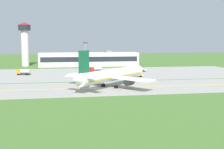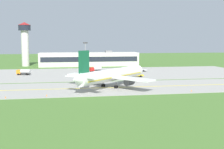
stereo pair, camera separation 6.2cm
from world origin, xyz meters
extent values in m
plane|color=#47702D|center=(0.00, 0.00, 0.00)|extent=(500.00, 500.00, 0.00)
cube|color=#9E9B93|center=(0.00, 0.00, 0.05)|extent=(240.00, 28.00, 0.10)
cube|color=#9E9B93|center=(10.00, 42.00, 0.05)|extent=(140.00, 52.00, 0.10)
cube|color=yellow|center=(0.00, 0.00, 0.11)|extent=(220.00, 0.60, 0.01)
cylinder|color=white|center=(6.22, 1.55, 4.20)|extent=(26.51, 27.23, 4.00)
cone|color=white|center=(18.86, 14.63, 4.20)|extent=(4.54, 4.51, 3.80)
cone|color=white|center=(-6.57, -11.68, 4.60)|extent=(4.67, 4.66, 3.40)
cube|color=gold|center=(6.22, 1.55, 3.70)|extent=(24.67, 25.33, 0.36)
cube|color=#1E232D|center=(17.34, 13.05, 4.90)|extent=(3.70, 3.66, 0.70)
cube|color=white|center=(-1.43, 5.87, 3.70)|extent=(14.95, 12.70, 0.50)
cylinder|color=#47474C|center=(1.40, 5.92, 2.30)|extent=(4.02, 4.04, 2.30)
cylinder|color=black|center=(2.51, 7.07, 2.30)|extent=(1.68, 1.64, 2.10)
cube|color=white|center=(10.80, -5.94, 3.70)|extent=(13.01, 14.78, 0.50)
cylinder|color=#47474C|center=(10.75, -3.11, 2.30)|extent=(4.02, 4.04, 2.30)
cylinder|color=black|center=(11.86, -1.96, 2.30)|extent=(1.68, 1.64, 2.10)
cube|color=#145938|center=(-4.21, -9.24, 9.45)|extent=(3.35, 3.44, 6.50)
cube|color=white|center=(-6.65, -7.16, 5.00)|extent=(6.20, 5.59, 0.30)
cube|color=white|center=(-2.05, -11.61, 5.00)|extent=(5.69, 6.14, 0.30)
cylinder|color=slate|center=(15.25, 10.89, 1.38)|extent=(0.24, 0.24, 1.65)
cylinder|color=black|center=(15.25, 10.89, 0.55)|extent=(1.02, 1.03, 1.10)
cylinder|color=slate|center=(2.96, 1.92, 1.38)|extent=(0.24, 0.24, 1.65)
cylinder|color=black|center=(2.76, 2.11, 0.55)|extent=(1.02, 1.03, 1.10)
cylinder|color=black|center=(3.15, 1.73, 0.55)|extent=(1.02, 1.03, 1.10)
cylinder|color=slate|center=(6.70, -1.70, 1.38)|extent=(0.24, 0.24, 1.65)
cylinder|color=black|center=(6.50, -1.51, 0.55)|extent=(1.02, 1.03, 1.10)
cylinder|color=black|center=(6.89, -1.89, 0.55)|extent=(1.02, 1.03, 1.10)
cube|color=silver|center=(26.47, 48.68, 1.50)|extent=(2.61, 2.67, 1.80)
cube|color=#1E232D|center=(25.83, 49.10, 1.81)|extent=(1.13, 1.59, 0.81)
cube|color=silver|center=(29.12, 46.88, 0.80)|extent=(4.99, 4.32, 0.40)
cylinder|color=orange|center=(26.47, 48.68, 2.50)|extent=(0.20, 0.20, 0.18)
cylinder|color=black|center=(25.91, 47.85, 0.45)|extent=(0.91, 0.75, 0.90)
cylinder|color=black|center=(27.03, 49.50, 0.45)|extent=(0.91, 0.75, 0.90)
cylinder|color=black|center=(29.29, 45.50, 0.45)|extent=(0.91, 0.75, 0.90)
cylinder|color=black|center=(30.47, 47.24, 0.45)|extent=(0.91, 0.75, 0.90)
cube|color=red|center=(3.50, 47.18, 1.50)|extent=(2.44, 2.54, 1.80)
cube|color=#1E232D|center=(2.79, 46.88, 1.81)|extent=(0.83, 1.74, 0.81)
cylinder|color=silver|center=(6.26, 48.35, 1.75)|extent=(4.57, 3.30, 1.80)
cube|color=#383838|center=(6.26, 48.35, 0.72)|extent=(4.69, 3.57, 0.24)
cylinder|color=orange|center=(3.50, 47.18, 2.50)|extent=(0.20, 0.20, 0.18)
cylinder|color=black|center=(3.89, 46.26, 0.45)|extent=(0.95, 0.63, 0.90)
cylinder|color=black|center=(3.11, 48.10, 0.45)|extent=(0.95, 0.63, 0.90)
cylinder|color=black|center=(7.44, 47.71, 0.45)|extent=(0.95, 0.63, 0.90)
cylinder|color=black|center=(6.62, 49.64, 0.45)|extent=(0.95, 0.63, 0.90)
cube|color=orange|center=(-30.07, 41.24, 1.50)|extent=(2.23, 2.38, 1.80)
cube|color=#1E232D|center=(-30.81, 41.43, 1.81)|extent=(0.56, 1.81, 0.81)
cylinder|color=silver|center=(-27.16, 40.51, 1.75)|extent=(4.51, 2.77, 1.80)
cube|color=#383838|center=(-27.16, 40.51, 0.72)|extent=(4.58, 3.06, 0.24)
cylinder|color=orange|center=(-30.07, 41.24, 2.50)|extent=(0.20, 0.20, 0.18)
cylinder|color=black|center=(-30.31, 40.27, 0.45)|extent=(0.95, 0.51, 0.90)
cylinder|color=black|center=(-29.82, 42.21, 0.45)|extent=(0.95, 0.51, 0.90)
cylinder|color=black|center=(-26.60, 39.29, 0.45)|extent=(0.95, 0.51, 0.90)
cylinder|color=black|center=(-26.09, 41.33, 0.45)|extent=(0.95, 0.51, 0.90)
cube|color=yellow|center=(17.97, 25.14, 1.50)|extent=(1.91, 2.10, 1.80)
cube|color=#1E232D|center=(17.21, 25.09, 1.81)|extent=(0.23, 1.84, 0.81)
cube|color=yellow|center=(21.17, 25.32, 0.80)|extent=(4.72, 2.37, 0.40)
cylinder|color=orange|center=(17.97, 25.14, 2.50)|extent=(0.20, 0.20, 0.18)
cylinder|color=black|center=(18.03, 24.14, 0.45)|extent=(0.92, 0.35, 0.90)
cylinder|color=black|center=(17.91, 26.13, 0.45)|extent=(0.92, 0.35, 0.90)
cylinder|color=black|center=(22.15, 24.33, 0.45)|extent=(0.92, 0.35, 0.90)
cylinder|color=black|center=(22.02, 26.43, 0.45)|extent=(0.92, 0.35, 0.90)
cube|color=beige|center=(5.36, 82.62, 4.09)|extent=(59.84, 12.17, 8.19)
cube|color=#1E232D|center=(5.36, 76.49, 4.50)|extent=(57.45, 0.10, 2.95)
cube|color=slate|center=(17.33, 82.62, 8.79)|extent=(4.00, 4.00, 1.20)
cylinder|color=silver|center=(-32.94, 87.72, 10.74)|extent=(4.40, 4.40, 21.48)
cylinder|color=#1E232D|center=(-32.94, 87.72, 23.08)|extent=(7.20, 7.20, 3.20)
cone|color=maroon|center=(-32.94, 87.72, 25.58)|extent=(7.60, 7.60, 1.80)
cylinder|color=gray|center=(1.23, 57.79, 7.00)|extent=(0.36, 0.36, 14.00)
cube|color=#333333|center=(1.23, 57.79, 14.35)|extent=(2.40, 0.50, 0.70)
cone|color=orange|center=(28.46, -11.10, 0.30)|extent=(0.44, 0.44, 0.60)
cone|color=orange|center=(-14.92, -11.69, 0.30)|extent=(0.44, 0.44, 0.60)
cone|color=orange|center=(-25.69, -12.66, 0.30)|extent=(0.44, 0.44, 0.60)
camera|label=1|loc=(-10.00, -92.21, 15.59)|focal=45.87mm
camera|label=2|loc=(-9.94, -92.22, 15.59)|focal=45.87mm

